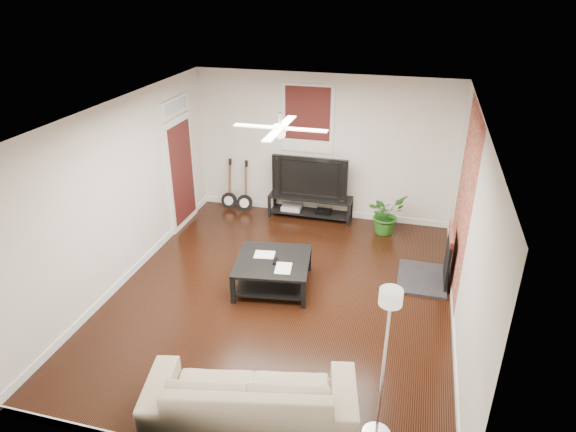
# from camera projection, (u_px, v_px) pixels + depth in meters

# --- Properties ---
(room) EXTENTS (5.01, 6.01, 2.81)m
(room) POSITION_uv_depth(u_px,v_px,m) (281.00, 212.00, 7.03)
(room) COLOR black
(room) RESTS_ON ground
(brick_accent) EXTENTS (0.02, 2.20, 2.80)m
(brick_accent) POSITION_uv_depth(u_px,v_px,m) (464.00, 202.00, 7.32)
(brick_accent) COLOR brown
(brick_accent) RESTS_ON floor
(fireplace) EXTENTS (0.80, 1.10, 0.92)m
(fireplace) POSITION_uv_depth(u_px,v_px,m) (435.00, 256.00, 7.80)
(fireplace) COLOR black
(fireplace) RESTS_ON floor
(window_back) EXTENTS (1.00, 0.06, 1.30)m
(window_back) POSITION_uv_depth(u_px,v_px,m) (308.00, 119.00, 9.45)
(window_back) COLOR #3F1411
(window_back) RESTS_ON wall_back
(door_left) EXTENTS (0.08, 1.00, 2.50)m
(door_left) POSITION_uv_depth(u_px,v_px,m) (180.00, 163.00, 9.32)
(door_left) COLOR white
(door_left) RESTS_ON wall_left
(tv_stand) EXTENTS (1.64, 0.44, 0.46)m
(tv_stand) POSITION_uv_depth(u_px,v_px,m) (310.00, 207.00, 10.00)
(tv_stand) COLOR black
(tv_stand) RESTS_ON floor
(tv) EXTENTS (1.47, 0.19, 0.85)m
(tv) POSITION_uv_depth(u_px,v_px,m) (311.00, 176.00, 9.73)
(tv) COLOR black
(tv) RESTS_ON tv_stand
(coffee_table) EXTENTS (1.26, 1.26, 0.47)m
(coffee_table) POSITION_uv_depth(u_px,v_px,m) (273.00, 273.00, 7.78)
(coffee_table) COLOR black
(coffee_table) RESTS_ON floor
(sofa) EXTENTS (2.39, 1.33, 0.66)m
(sofa) POSITION_uv_depth(u_px,v_px,m) (251.00, 394.00, 5.40)
(sofa) COLOR tan
(sofa) RESTS_ON floor
(floor_lamp) EXTENTS (0.36, 0.36, 1.84)m
(floor_lamp) POSITION_uv_depth(u_px,v_px,m) (383.00, 368.00, 4.91)
(floor_lamp) COLOR white
(floor_lamp) RESTS_ON floor
(potted_plant) EXTENTS (0.89, 0.91, 0.76)m
(potted_plant) POSITION_uv_depth(u_px,v_px,m) (386.00, 214.00, 9.34)
(potted_plant) COLOR #26621C
(potted_plant) RESTS_ON floor
(guitar_left) EXTENTS (0.34, 0.25, 1.05)m
(guitar_left) POSITION_uv_depth(u_px,v_px,m) (228.00, 185.00, 10.24)
(guitar_left) COLOR black
(guitar_left) RESTS_ON floor
(guitar_right) EXTENTS (0.36, 0.28, 1.05)m
(guitar_right) POSITION_uv_depth(u_px,v_px,m) (244.00, 187.00, 10.13)
(guitar_right) COLOR black
(guitar_right) RESTS_ON floor
(ceiling_fan) EXTENTS (1.24, 1.24, 0.32)m
(ceiling_fan) POSITION_uv_depth(u_px,v_px,m) (280.00, 128.00, 6.51)
(ceiling_fan) COLOR white
(ceiling_fan) RESTS_ON ceiling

